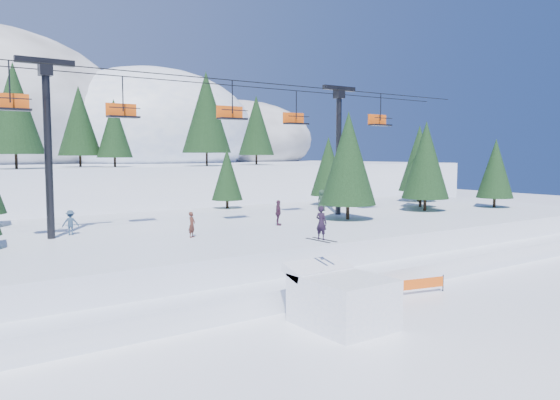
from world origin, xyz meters
TOP-DOWN VIEW (x-y plane):
  - ground at (0.00, 0.00)m, footprint 160.00×160.00m
  - mid_shelf at (0.00, 18.00)m, footprint 70.00×22.00m
  - berm at (0.00, 8.00)m, footprint 70.00×6.00m
  - jump_kicker at (-0.76, 2.12)m, footprint 3.19×4.39m
  - chairlift at (1.19, 18.05)m, footprint 46.00×3.21m
  - conifer_stand at (1.13, 18.31)m, footprint 60.43×17.30m
  - distant_skiers at (0.12, 17.13)m, footprint 29.22×8.73m
  - banner_near at (6.30, 3.65)m, footprint 2.79×0.67m
  - banner_far at (9.65, 5.74)m, footprint 2.81×0.59m

SIDE VIEW (x-z plane):
  - ground at x=0.00m, z-range 0.00..0.00m
  - banner_near at x=6.30m, z-range 0.09..0.99m
  - banner_far at x=9.65m, z-range 0.09..0.99m
  - berm at x=0.00m, z-range 0.00..1.10m
  - jump_kicker at x=-0.76m, z-range -1.36..3.72m
  - mid_shelf at x=0.00m, z-range 0.00..2.50m
  - distant_skiers at x=0.12m, z-range 2.41..4.23m
  - conifer_stand at x=1.13m, z-range 2.03..11.46m
  - chairlift at x=1.19m, z-range 4.18..14.46m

